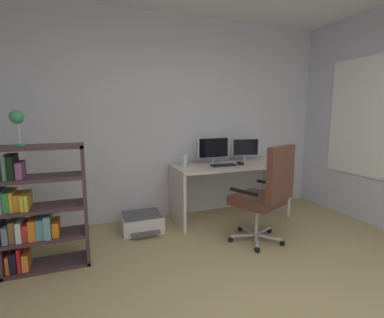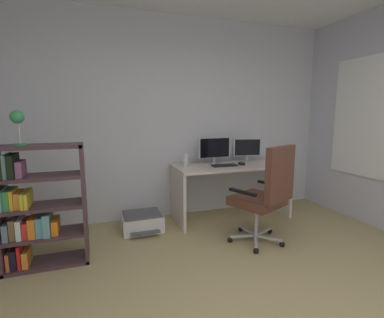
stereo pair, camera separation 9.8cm
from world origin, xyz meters
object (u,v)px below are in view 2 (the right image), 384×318
Objects in this scene: desk at (231,178)px; bookshelf at (35,210)px; keyboard at (224,165)px; computer_mouse at (242,164)px; desk_lamp at (17,120)px; office_chair at (266,192)px; monitor_main at (214,149)px; printer at (142,222)px; monitor_secondary at (247,149)px; desktop_speaker at (186,160)px.

desk is 1.36× the size of bookshelf.
keyboard is 3.40× the size of computer_mouse.
computer_mouse is at bearing 11.33° from desk_lamp.
monitor_main is at bearing 100.23° from office_chair.
monitor_secondary is at bearing 5.88° from printer.
desktop_speaker is at bearing 19.80° from desk_lamp.
monitor_main is 2.80× the size of desktop_speaker.
computer_mouse is 0.09× the size of bookshelf.
bookshelf reaches higher than office_chair.
computer_mouse is at bearing -0.62° from printer.
monitor_main is at bearing 153.56° from computer_mouse.
keyboard is 0.53m from desktop_speaker.
monitor_secondary reaches higher than keyboard.
printer is (-1.12, 0.02, -0.66)m from keyboard.
desktop_speaker is 0.34× the size of printer.
desk_lamp is 0.64× the size of printer.
desk_lamp reaches higher than computer_mouse.
computer_mouse reaches higher than desk.
monitor_main is 4.76× the size of computer_mouse.
office_chair reaches higher than computer_mouse.
office_chair is (-0.03, -0.89, 0.04)m from desk.
bookshelf is (-1.68, -0.63, -0.28)m from desktop_speaker.
desk_lamp reaches higher than office_chair.
desktop_speaker reaches higher than desk.
monitor_secondary is at bearing 20.77° from desk.
desk is at bearing 154.21° from computer_mouse.
bookshelf reaches higher than monitor_secondary.
desk is at bearing -28.07° from monitor_main.
desktop_speaker is 1.95m from desk_lamp.
keyboard is at bearing 12.87° from bookshelf.
desk is 3.22× the size of printer.
computer_mouse is 2.51m from bookshelf.
monitor_secondary is at bearing 23.99° from keyboard.
desk is 1.42× the size of office_chair.
bookshelf is 1.28m from printer.
desk is 0.71m from desktop_speaker.
desktop_speaker is 1.82m from bookshelf.
bookshelf is at bearing -154.06° from printer.
monitor_main is 1.51× the size of desk_lamp.
bookshelf is at bearing -166.29° from desk.
keyboard is at bearing -14.92° from desktop_speaker.
printer is (-1.23, 0.84, -0.49)m from office_chair.
computer_mouse is at bearing -135.42° from monitor_secondary.
printer is at bearing -177.86° from desk.
bookshelf is (-2.63, -0.68, -0.39)m from monitor_secondary.
office_chair is at bearing -57.20° from desktop_speaker.
monitor_main is at bearing 112.56° from keyboard.
keyboard is (-0.14, -0.07, 0.20)m from desk.
bookshelf reaches higher than monitor_main.
keyboard is 0.30× the size of office_chair.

